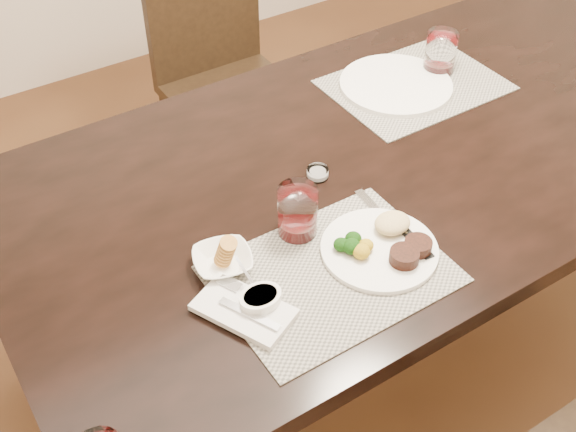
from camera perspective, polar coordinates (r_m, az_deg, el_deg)
ground_plane at (r=2.33m, az=6.78°, el=-9.37°), size 4.50×4.50×0.00m
dining_table at (r=1.86m, az=8.42°, el=3.49°), size 2.00×1.00×0.75m
chair_far at (r=2.59m, az=-5.30°, el=11.63°), size 0.42×0.42×0.90m
placemat_near at (r=1.46m, az=3.45°, el=-4.58°), size 0.46×0.34×0.00m
placemat_far at (r=2.04m, az=9.97°, el=10.16°), size 0.46×0.34×0.00m
dinner_plate at (r=1.51m, az=7.66°, el=-2.29°), size 0.25×0.25×0.04m
napkin_fork at (r=1.39m, az=-3.52°, el=-7.38°), size 0.18×0.21×0.02m
steak_knife at (r=1.55m, az=9.23°, el=-1.49°), size 0.03×0.26×0.01m
cracker_bowl at (r=1.47m, az=-5.19°, el=-3.49°), size 0.15×0.15×0.05m
sauce_ramekin at (r=1.39m, az=-2.19°, el=-6.63°), size 0.09×0.13×0.07m
wine_glass_near at (r=1.51m, az=0.77°, el=0.21°), size 0.08×0.08×0.12m
far_plate at (r=2.02m, az=8.52°, el=10.23°), size 0.31×0.31×0.01m
wine_glass_far at (r=2.09m, az=11.93°, el=12.39°), size 0.08×0.08×0.12m
salt_cellar at (r=1.69m, az=2.36°, el=3.40°), size 0.05×0.05×0.02m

